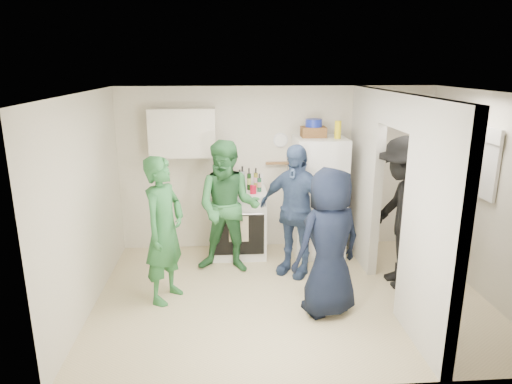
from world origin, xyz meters
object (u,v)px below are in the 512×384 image
Objects in this scene: person_green_center at (228,207)px; person_denim at (295,211)px; fridge at (318,197)px; yellow_cup_stack_top at (338,130)px; person_green_left at (164,230)px; wicker_basket at (313,132)px; person_nook at (402,213)px; stove at (238,222)px; blue_bowl at (314,123)px; person_navy at (329,243)px.

person_green_center reaches higher than person_denim.
fridge is at bearing 32.91° from person_green_center.
person_green_center is (-1.57, -0.43, -0.99)m from yellow_cup_stack_top.
wicker_basket is at bearing -30.10° from person_green_left.
person_nook reaches higher than person_green_center.
fridge is (1.21, -0.03, 0.39)m from stove.
wicker_basket is 1.73m from person_nook.
person_green_center is at bearing -164.77° from yellow_cup_stack_top.
stove is 1.85m from blue_bowl.
person_green_left is (-2.12, -1.29, 0.00)m from fridge.
person_denim is 1.38m from person_nook.
stove is 1.75m from wicker_basket.
person_navy is (-0.13, -1.79, -1.13)m from blue_bowl.
fridge is at bearing -26.57° from blue_bowl.
stove is at bearing 173.05° from person_denim.
fridge is 7.14× the size of yellow_cup_stack_top.
wicker_basket is at bearing 1.03° from stove.
blue_bowl is 1.75m from person_green_center.
fridge is at bearing -1.42° from stove.
blue_bowl is (-0.10, 0.05, 1.10)m from fridge.
person_green_left is 1.04× the size of person_navy.
wicker_basket is 1.40× the size of yellow_cup_stack_top.
fridge is 0.91× the size of person_nook.
person_green_center is at bearing -104.51° from stove.
blue_bowl is at bearing 153.43° from fridge.
person_green_center is (-1.25, -0.58, -0.94)m from wicker_basket.
person_green_center is at bearing -107.05° from person_nook.
person_denim is at bearing -124.25° from fridge.
person_navy is at bearing -41.07° from person_denim.
fridge is at bearing -144.60° from person_nook.
person_green_left is 1.95m from person_navy.
stove is 4.21× the size of blue_bowl.
yellow_cup_stack_top is at bearing -36.70° from person_green_left.
person_navy is at bearing -76.95° from person_green_left.
yellow_cup_stack_top is (1.43, -0.13, 1.41)m from stove.
stove is 0.58× the size of person_navy.
person_nook reaches higher than person_denim.
person_green_center is (-1.25, -0.58, -1.07)m from blue_bowl.
person_nook is at bearing -57.21° from yellow_cup_stack_top.
wicker_basket is 0.13m from blue_bowl.
wicker_basket is 1.25m from person_denim.
person_green_left is 1.09m from person_green_center.
person_green_center is at bearing -155.24° from wicker_basket.
yellow_cup_stack_top is at bearing -5.20° from stove.
blue_bowl reaches higher than yellow_cup_stack_top.
stove is at bearing 87.08° from person_green_center.
person_nook reaches higher than person_navy.
person_denim is (-0.36, -0.73, -0.95)m from wicker_basket.
wicker_basket is at bearing 36.36° from person_green_center.
yellow_cup_stack_top is (0.22, -0.10, 1.02)m from fridge.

